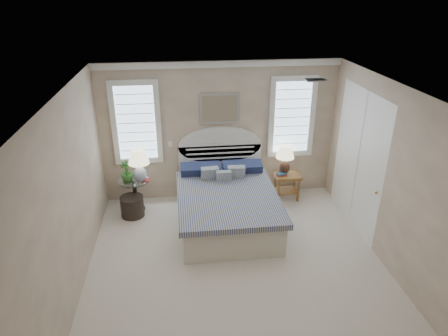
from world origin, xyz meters
TOP-DOWN VIEW (x-y plane):
  - floor at (0.00, 0.00)m, footprint 4.50×5.00m
  - ceiling at (0.00, 0.00)m, footprint 4.50×5.00m
  - wall_back at (0.00, 2.50)m, footprint 4.50×0.02m
  - wall_left at (-2.25, 0.00)m, footprint 0.02×5.00m
  - wall_right at (2.25, 0.00)m, footprint 0.02×5.00m
  - crown_molding at (0.00, 2.46)m, footprint 4.50×0.08m
  - hvac_vent at (1.20, 0.80)m, footprint 0.30×0.20m
  - switch_plate at (-0.95, 2.48)m, footprint 0.08×0.01m
  - window_left at (-1.55, 2.48)m, footprint 0.90×0.06m
  - window_right at (1.40, 2.48)m, footprint 0.90×0.06m
  - painting at (0.00, 2.46)m, footprint 0.74×0.04m
  - closet_door at (2.23, 1.20)m, footprint 0.02×1.80m
  - bed at (0.00, 1.46)m, footprint 1.72×2.28m
  - side_table_left at (-1.65, 2.05)m, footprint 0.56×0.56m
  - nightstand_right at (1.30, 2.15)m, footprint 0.50×0.40m
  - floor_pot at (-1.70, 1.85)m, footprint 0.48×0.48m
  - lamp_left at (-1.52, 2.00)m, footprint 0.50×0.50m
  - lamp_right at (1.25, 2.22)m, footprint 0.37×0.37m
  - potted_plant at (-1.75, 2.00)m, footprint 0.27×0.27m
  - books_left at (-1.46, 2.00)m, footprint 0.21×0.16m
  - books_right at (1.17, 2.13)m, footprint 0.20×0.15m

SIDE VIEW (x-z plane):
  - floor at x=0.00m, z-range -0.01..0.01m
  - floor_pot at x=-1.70m, z-range 0.00..0.39m
  - bed at x=0.00m, z-range -0.35..1.12m
  - nightstand_right at x=1.30m, z-range 0.12..0.65m
  - side_table_left at x=-1.65m, z-range 0.07..0.70m
  - books_right at x=1.17m, z-range 0.53..0.58m
  - books_left at x=-1.46m, z-range 0.63..0.66m
  - potted_plant at x=-1.75m, z-range 0.63..1.03m
  - lamp_right at x=1.25m, z-range 0.59..1.17m
  - lamp_left at x=-1.52m, z-range 0.70..1.32m
  - switch_plate at x=-0.95m, z-range 1.09..1.21m
  - closet_door at x=2.23m, z-range 0.00..2.40m
  - wall_back at x=0.00m, z-range 0.00..2.70m
  - wall_left at x=-2.25m, z-range 0.00..2.70m
  - wall_right at x=2.25m, z-range 0.00..2.70m
  - window_left at x=-1.55m, z-range 0.80..2.40m
  - window_right at x=1.40m, z-range 0.80..2.40m
  - painting at x=0.00m, z-range 1.53..2.11m
  - crown_molding at x=0.00m, z-range 2.58..2.70m
  - hvac_vent at x=1.20m, z-range 2.67..2.69m
  - ceiling at x=0.00m, z-range 2.70..2.71m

